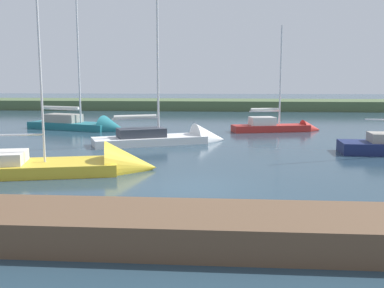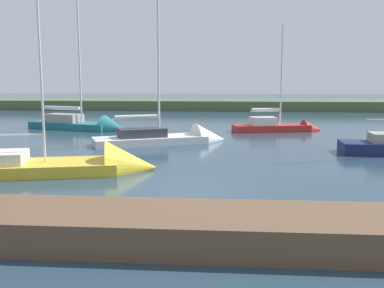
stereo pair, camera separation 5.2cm
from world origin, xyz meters
name	(u,v)px [view 2 (the right image)]	position (x,y,z in m)	size (l,w,h in m)	color
ground_plane	(193,188)	(0.00, 0.00, 0.00)	(200.00, 200.00, 0.00)	#263D4C
far_shoreline	(218,109)	(0.00, -41.49, 0.00)	(180.00, 8.00, 2.40)	#4C603D
dock_pier	(176,227)	(0.00, 5.39, 0.39)	(27.83, 2.47, 0.78)	brown
sailboat_mid_channel	(64,169)	(5.57, -2.13, 0.18)	(10.01, 4.66, 12.24)	gold
sailboat_near_dock	(281,129)	(-5.27, -17.66, 0.19)	(6.97, 3.14, 8.45)	#B22823
sailboat_inner_slip	(86,126)	(9.65, -17.54, 0.25)	(8.61, 4.66, 10.66)	#1E6B75
sailboat_outer_mooring	(174,140)	(1.99, -11.07, 0.18)	(8.41, 5.33, 10.44)	white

